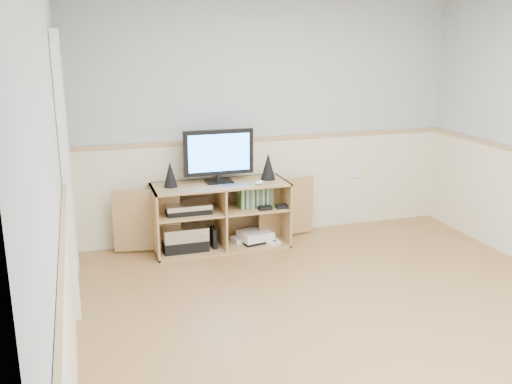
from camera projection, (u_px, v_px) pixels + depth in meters
room at (361, 161)px, 3.83m from camera, size 4.04×4.54×2.54m
media_cabinet at (219, 213)px, 5.67m from camera, size 2.06×0.50×0.65m
monitor at (219, 154)px, 5.50m from camera, size 0.69×0.18×0.52m
speaker_left at (170, 174)px, 5.38m from camera, size 0.13×0.13×0.24m
speaker_right at (268, 166)px, 5.66m from camera, size 0.15×0.15×0.27m
keyboard at (235, 186)px, 5.43m from camera, size 0.31×0.14×0.01m
mouse at (259, 182)px, 5.50m from camera, size 0.11×0.10×0.04m
av_components at (186, 229)px, 5.54m from camera, size 0.51×0.32×0.47m
game_consoles at (254, 237)px, 5.77m from camera, size 0.46×0.31×0.11m
game_cases at (255, 197)px, 5.66m from camera, size 0.33×0.14×0.19m
wall_outlet at (355, 172)px, 6.24m from camera, size 0.12×0.03×0.12m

